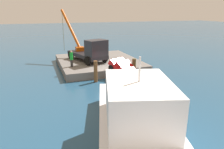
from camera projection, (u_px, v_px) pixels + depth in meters
ground at (111, 76)px, 22.50m from camera, size 200.00×200.00×0.00m
dock at (98, 63)px, 26.57m from camera, size 10.24×9.48×0.82m
crane_truck at (90, 50)px, 25.16m from camera, size 9.31×4.19×6.08m
dock_worker at (71, 59)px, 22.97m from camera, size 0.34×0.34×1.76m
salvaged_car at (127, 74)px, 21.19m from camera, size 4.29×3.22×3.03m
piling_near at (96, 72)px, 20.50m from camera, size 0.36×0.36×2.11m
piling_mid at (134, 68)px, 21.80m from camera, size 0.39×0.39×2.00m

